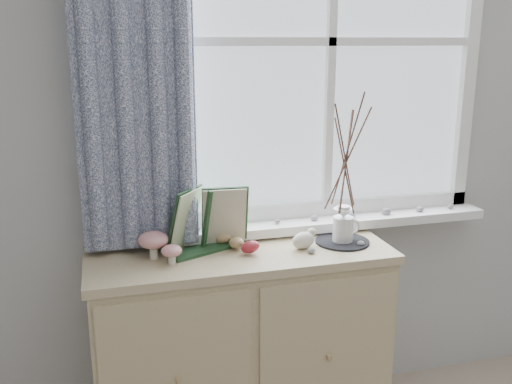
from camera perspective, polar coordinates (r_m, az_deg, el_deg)
sideboard at (r=2.44m, az=-1.46°, el=-15.30°), size 1.20×0.45×0.85m
botanical_book at (r=2.21m, az=-4.90°, el=-2.88°), size 0.40×0.27×0.26m
toadstool_cluster at (r=2.18m, az=-9.80°, el=-5.09°), size 0.16×0.17×0.11m
wooden_eggs at (r=2.27m, az=-1.98°, el=-5.06°), size 0.14×0.18×0.07m
songbird_figurine at (r=2.28m, az=4.77°, el=-4.73°), size 0.16×0.12×0.08m
crocheted_doily at (r=2.38m, az=8.63°, el=-4.92°), size 0.22×0.22×0.01m
twig_pitcher at (r=2.28m, az=8.98°, el=3.57°), size 0.25×0.25×0.63m
sideboard_pebbles at (r=2.34m, az=5.76°, el=-4.96°), size 0.33×0.23×0.02m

